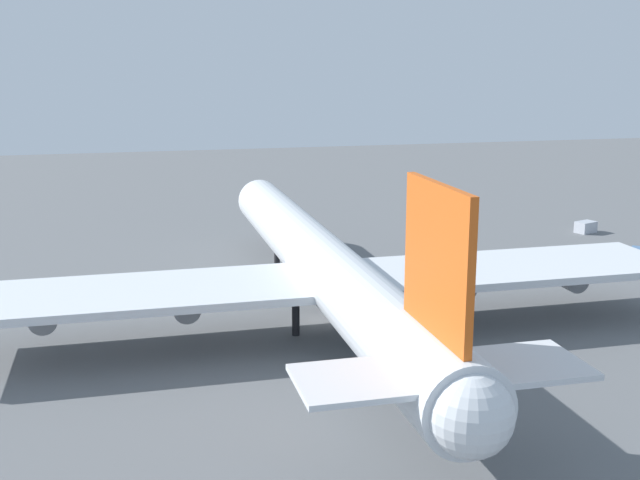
# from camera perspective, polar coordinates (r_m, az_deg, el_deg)

# --- Properties ---
(ground_plane) EXTENTS (290.69, 290.69, 0.00)m
(ground_plane) POSITION_cam_1_polar(r_m,az_deg,el_deg) (76.62, -0.00, -5.79)
(ground_plane) COLOR slate
(cargo_airplane) EXTENTS (72.67, 67.15, 17.64)m
(cargo_airplane) POSITION_cam_1_polar(r_m,az_deg,el_deg) (74.29, 0.14, -1.81)
(cargo_airplane) COLOR silver
(cargo_airplane) RESTS_ON ground_plane
(cargo_container_fore) EXTENTS (2.76, 3.33, 1.62)m
(cargo_container_fore) POSITION_cam_1_polar(r_m,az_deg,el_deg) (120.30, 18.48, 0.89)
(cargo_container_fore) COLOR #B7BCC6
(cargo_container_fore) RESTS_ON ground_plane
(safety_cone_nose) EXTENTS (0.45, 0.45, 0.65)m
(safety_cone_nose) POSITION_cam_1_polar(r_m,az_deg,el_deg) (107.96, -2.46, -0.04)
(safety_cone_nose) COLOR orange
(safety_cone_nose) RESTS_ON ground_plane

